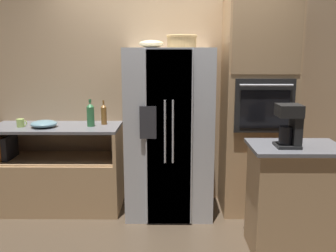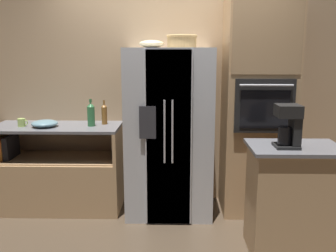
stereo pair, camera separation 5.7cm
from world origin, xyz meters
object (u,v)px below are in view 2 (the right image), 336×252
Objects in this scene: wall_oven at (258,107)px; bottle_short at (104,114)px; mixing_bowl at (45,123)px; mug at (22,123)px; fruit_bowl at (152,44)px; bottle_tall at (91,114)px; coffee_maker at (290,124)px; wicker_basket at (182,41)px; refrigerator at (169,132)px.

bottle_short is (-1.65, 0.09, -0.09)m from wall_oven.
mug is at bearing 176.93° from mixing_bowl.
fruit_bowl is 0.92× the size of mixing_bowl.
mixing_bowl is at bearing -165.16° from bottle_short.
bottle_tall is 2.06m from coffee_maker.
mug is at bearing 178.65° from wicker_basket.
wall_oven reaches higher than refrigerator.
coffee_maker is at bearing -44.05° from wicker_basket.
wicker_basket is at bearing -12.57° from bottle_short.
wicker_basket is 1.21× the size of fruit_bowl.
bottle_tall is at bearing 6.51° from mixing_bowl.
fruit_bowl is 0.96× the size of bottle_short.
bottle_tall is at bearing 175.14° from wicker_basket.
bottle_tall is 1.10× the size of bottle_short.
refrigerator reaches higher than mixing_bowl.
bottle_short reaches higher than mug.
refrigerator reaches higher than coffee_maker.
mug is at bearing 179.68° from refrigerator.
wicker_basket reaches higher than refrigerator.
fruit_bowl is 1.62m from coffee_maker.
fruit_bowl is at bearing 0.20° from mug.
fruit_bowl is 0.93m from bottle_short.
coffee_maker is at bearing -26.73° from bottle_tall.
bottle_short is 0.75× the size of coffee_maker.
coffee_maker is (0.87, -0.84, -0.69)m from wicker_basket.
bottle_tall is 0.16m from bottle_short.
refrigerator is 0.94m from fruit_bowl.
wall_oven is 8.60× the size of bottle_short.
mug is at bearing -179.80° from fruit_bowl.
bottle_tall is (-0.84, 0.05, 0.19)m from refrigerator.
coffee_maker is at bearing -20.52° from mixing_bowl.
wall_oven is at bearing 0.43° from bottle_tall.
wicker_basket reaches higher than coffee_maker.
bottle_tall is 1.06× the size of mixing_bowl.
coffee_maker reaches higher than bottle_short.
refrigerator is at bearing -176.08° from wall_oven.
refrigerator is 6.94× the size of fruit_bowl.
wall_oven is 1.30m from fruit_bowl.
wall_oven reaches higher than mug.
bottle_short is 2.01m from coffee_maker.
wall_oven is 2.52m from mug.
bottle_tall is at bearing -179.57° from wall_oven.
refrigerator is 0.98m from wall_oven.
fruit_bowl is (-1.12, -0.05, 0.66)m from wall_oven.
mixing_bowl is 0.78× the size of coffee_maker.
bottle_tall is 0.50m from mixing_bowl.
wall_oven reaches higher than coffee_maker.
bottle_short is at bearing 14.84° from mixing_bowl.
coffee_maker reaches higher than bottle_tall.
bottle_short is at bearing 165.04° from fruit_bowl.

